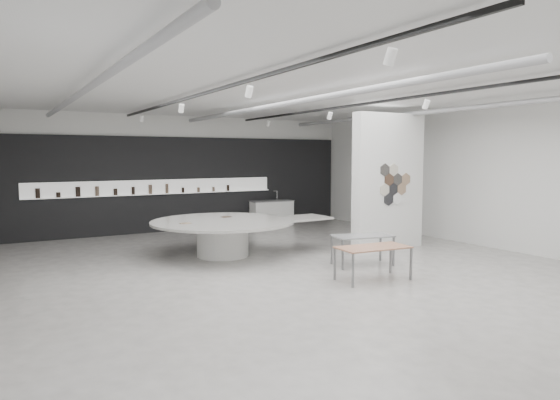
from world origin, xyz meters
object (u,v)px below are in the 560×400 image
sample_table_wood (373,249)px  partition_column (388,182)px  sample_table_stone (363,238)px  kitchen_counter (272,213)px  display_island (226,233)px

sample_table_wood → partition_column: bearing=43.2°
sample_table_wood → sample_table_stone: bearing=59.1°
sample_table_stone → kitchen_counter: 7.00m
display_island → kitchen_counter: (3.72, 4.31, -0.14)m
sample_table_wood → sample_table_stone: 1.37m
kitchen_counter → display_island: bearing=-127.4°
partition_column → sample_table_wood: 3.81m
display_island → sample_table_stone: (2.26, -2.53, 0.04)m
sample_table_stone → kitchen_counter: kitchen_counter is taller
partition_column → sample_table_stone: bearing=-146.1°
display_island → kitchen_counter: bearing=46.6°
partition_column → kitchen_counter: (-0.47, 5.54, -1.36)m
display_island → kitchen_counter: 5.70m
partition_column → display_island: 4.54m
sample_table_stone → kitchen_counter: bearing=77.9°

